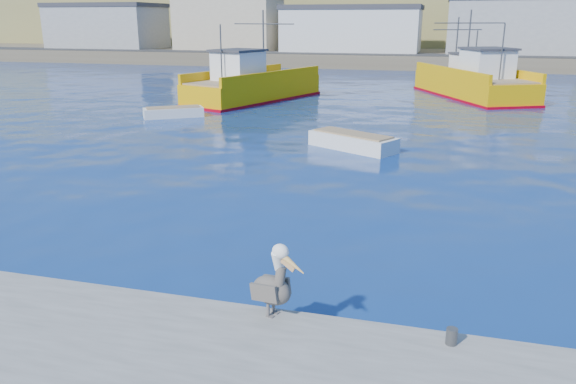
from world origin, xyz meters
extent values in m
plane|color=#061750|center=(0.00, 0.00, 0.00)|extent=(260.00, 260.00, 0.00)
cylinder|color=#4C4C4C|center=(3.00, -3.40, 0.65)|extent=(0.20, 0.20, 0.30)
cube|color=brown|center=(0.00, 72.00, 0.80)|extent=(160.00, 30.00, 1.60)
cube|color=olive|center=(0.00, 98.00, 6.00)|extent=(180.00, 40.00, 14.00)
cube|color=#2D2D2D|center=(0.00, 61.00, 1.65)|extent=(150.00, 5.00, 0.10)
cube|color=gray|center=(-48.00, 67.00, 4.60)|extent=(16.00, 10.00, 6.00)
cube|color=#333338|center=(-48.00, 67.00, 7.90)|extent=(16.32, 10.20, 0.60)
cube|color=tan|center=(-28.00, 67.00, 5.10)|extent=(14.00, 9.00, 7.00)
cube|color=silver|center=(-10.00, 67.00, 4.35)|extent=(18.00, 11.00, 5.50)
cube|color=#333338|center=(-10.00, 67.00, 7.40)|extent=(18.36, 11.22, 0.60)
cube|color=gray|center=(10.00, 67.00, 4.85)|extent=(15.00, 10.00, 6.50)
cube|color=#DB9D03|center=(-11.28, 28.34, 0.78)|extent=(7.88, 12.68, 1.56)
cube|color=#DB9D03|center=(-9.51, 27.70, 1.91)|extent=(4.25, 11.17, 0.70)
cube|color=#DB9D03|center=(-13.05, 28.98, 1.91)|extent=(4.25, 11.17, 0.70)
cube|color=#980011|center=(-11.28, 28.34, 0.05)|extent=(8.04, 12.93, 0.25)
cube|color=#8C7251|center=(-11.28, 28.34, 1.61)|extent=(7.41, 12.12, 0.10)
cube|color=white|center=(-11.90, 26.64, 2.66)|extent=(3.67, 3.79, 2.00)
cube|color=#333338|center=(-11.90, 26.64, 3.76)|extent=(3.98, 4.19, 0.15)
cylinder|color=#4C4C4C|center=(-10.87, 29.47, 4.06)|extent=(0.15, 0.15, 5.00)
cylinder|color=#4C4C4C|center=(-12.52, 24.95, 3.56)|extent=(0.13, 0.13, 4.00)
cylinder|color=#4C4C4C|center=(-10.87, 29.47, 5.56)|extent=(5.31, 1.99, 0.08)
cube|color=#DB9D03|center=(4.75, 34.51, 0.81)|extent=(9.29, 13.03, 1.61)
cube|color=#DB9D03|center=(6.56, 35.40, 1.96)|extent=(5.56, 11.04, 0.70)
cube|color=#DB9D03|center=(2.94, 33.63, 1.96)|extent=(5.56, 11.04, 0.70)
cube|color=#980011|center=(4.75, 34.51, 0.05)|extent=(9.48, 13.29, 0.25)
cube|color=#8C7251|center=(4.75, 34.51, 1.66)|extent=(8.77, 12.44, 0.10)
cube|color=white|center=(5.57, 32.84, 2.71)|extent=(4.06, 4.10, 2.00)
cube|color=#333338|center=(5.57, 32.84, 3.81)|extent=(4.41, 4.53, 0.15)
cylinder|color=#4C4C4C|center=(4.21, 35.63, 4.11)|extent=(0.16, 0.16, 5.00)
cylinder|color=#4C4C4C|center=(6.39, 31.17, 3.61)|extent=(0.13, 0.13, 4.00)
cylinder|color=#4C4C4C|center=(4.21, 35.63, 5.61)|extent=(5.43, 2.70, 0.08)
cube|color=red|center=(3.71, 37.11, 0.53)|extent=(6.35, 8.73, 1.07)
cube|color=red|center=(5.01, 37.74, 1.42)|extent=(3.67, 7.32, 0.70)
cube|color=red|center=(2.41, 36.48, 1.42)|extent=(3.67, 7.32, 0.70)
cube|color=#8C7251|center=(3.71, 37.11, 1.12)|extent=(5.98, 8.33, 0.10)
cube|color=white|center=(4.24, 36.00, 2.17)|extent=(2.83, 2.79, 2.00)
cube|color=#333338|center=(4.24, 36.00, 3.27)|extent=(3.08, 3.07, 0.15)
cylinder|color=#4C4C4C|center=(3.35, 37.85, 3.57)|extent=(0.16, 0.16, 5.00)
cylinder|color=#4C4C4C|center=(4.78, 34.90, 3.07)|extent=(0.13, 0.13, 4.00)
cylinder|color=#4C4C4C|center=(3.35, 37.85, 5.07)|extent=(3.91, 1.95, 0.08)
cube|color=silver|center=(-13.71, 19.60, 0.23)|extent=(3.75, 3.09, 0.73)
cube|color=#8C7251|center=(-13.71, 19.60, 0.62)|extent=(3.29, 2.66, 0.07)
cube|color=silver|center=(-1.41, 13.59, 0.27)|extent=(4.50, 3.41, 0.86)
cube|color=#8C7251|center=(-1.41, 13.59, 0.73)|extent=(3.96, 2.92, 0.09)
cylinder|color=#595451|center=(-0.36, -3.32, 0.64)|extent=(0.08, 0.08, 0.28)
cube|color=#595451|center=(-0.32, -3.33, 0.51)|extent=(0.17, 0.15, 0.02)
cylinder|color=#595451|center=(-0.31, -3.15, 0.64)|extent=(0.08, 0.08, 0.28)
cube|color=#595451|center=(-0.26, -3.16, 0.51)|extent=(0.17, 0.15, 0.02)
ellipsoid|color=#38332D|center=(-0.31, -3.24, 1.01)|extent=(0.93, 0.72, 0.56)
cube|color=#38332D|center=(-0.40, -3.44, 1.04)|extent=(0.62, 0.26, 0.41)
cube|color=#38332D|center=(-0.27, -3.02, 1.04)|extent=(0.62, 0.26, 0.41)
cube|color=#38332D|center=(-0.65, -3.13, 0.95)|extent=(0.25, 0.21, 0.12)
cylinder|color=#38332D|center=(-0.13, -3.30, 1.32)|extent=(0.27, 0.34, 0.44)
cylinder|color=white|center=(-0.18, -3.28, 1.65)|extent=(0.26, 0.33, 0.42)
ellipsoid|color=white|center=(-0.12, -3.30, 1.86)|extent=(0.40, 0.35, 0.28)
cone|color=gold|center=(0.13, -3.38, 1.68)|extent=(0.58, 0.31, 0.39)
cube|color=tan|center=(0.03, -3.35, 1.64)|extent=(0.34, 0.16, 0.25)
camera|label=1|loc=(2.51, -12.41, 5.92)|focal=35.00mm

